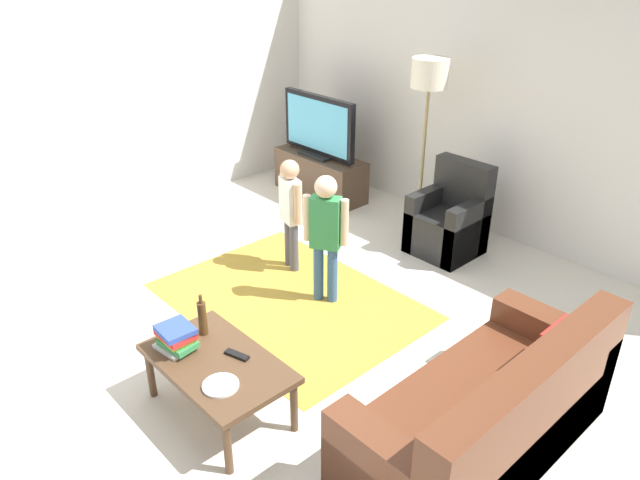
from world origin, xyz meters
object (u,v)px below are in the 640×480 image
object	(u,v)px
armchair	(450,223)
floor_lamp	(429,83)
tv	(319,127)
child_center	(326,228)
tv_stand	(320,176)
plate	(221,385)
coffee_table	(217,367)
bottle	(202,318)
tv_remote	(237,355)
child_near_tv	(291,205)
couch	(491,420)
book_stack	(176,337)

from	to	relation	value
armchair	floor_lamp	xyz separation A→B (m)	(-0.54, 0.19, 1.25)
tv	child_center	size ratio (longest dim) A/B	0.97
tv	child_center	bearing A→B (deg)	-41.17
tv_stand	floor_lamp	xyz separation A→B (m)	(1.39, 0.15, 1.30)
plate	coffee_table	bearing A→B (deg)	151.42
tv	child_center	xyz separation A→B (m)	(1.77, -1.54, -0.16)
bottle	tv_remote	distance (m)	0.37
tv_stand	plate	bearing A→B (deg)	-51.11
child_near_tv	bottle	world-z (taller)	child_near_tv
couch	book_stack	distance (m)	2.00
floor_lamp	coffee_table	xyz separation A→B (m)	(0.91, -3.16, -1.17)
armchair	plate	size ratio (longest dim) A/B	4.09
tv_remote	child_center	bearing A→B (deg)	96.97
bottle	coffee_table	bearing A→B (deg)	-18.43
plate	couch	bearing A→B (deg)	42.32
book_stack	plate	size ratio (longest dim) A/B	1.29
armchair	bottle	world-z (taller)	armchair
plate	child_center	bearing A→B (deg)	115.84
floor_lamp	child_center	distance (m)	1.96
child_near_tv	plate	size ratio (longest dim) A/B	4.86
tv_stand	book_stack	xyz separation A→B (m)	(2.02, -3.12, 0.26)
tv	child_near_tv	world-z (taller)	tv
coffee_table	book_stack	distance (m)	0.33
tv	tv_remote	xyz separation A→B (m)	(2.35, -2.87, -0.42)
armchair	bottle	bearing A→B (deg)	-88.50
tv	floor_lamp	distance (m)	1.56
coffee_table	armchair	bearing A→B (deg)	97.21
floor_lamp	bottle	size ratio (longest dim) A/B	5.87
tv_stand	child_near_tv	bearing A→B (deg)	-51.09
armchair	plate	bearing A→B (deg)	-79.08
child_near_tv	tv_remote	size ratio (longest dim) A/B	6.29
floor_lamp	child_near_tv	world-z (taller)	floor_lamp
child_near_tv	couch	bearing A→B (deg)	-14.03
tv	floor_lamp	world-z (taller)	floor_lamp
coffee_table	book_stack	bearing A→B (deg)	-157.42
book_stack	child_center	bearing A→B (deg)	99.39
couch	plate	xyz separation A→B (m)	(-1.18, -1.07, 0.14)
tv	bottle	bearing A→B (deg)	-55.25
child_near_tv	tv_remote	distance (m)	1.92
bottle	child_center	bearing A→B (deg)	99.99
child_center	armchair	bearing A→B (deg)	83.97
floor_lamp	book_stack	size ratio (longest dim) A/B	6.26
bottle	plate	world-z (taller)	bottle
plate	floor_lamp	bearing A→B (deg)	109.06
floor_lamp	plate	bearing A→B (deg)	-70.94
tv_stand	tv_remote	distance (m)	3.73
couch	floor_lamp	world-z (taller)	floor_lamp
floor_lamp	child_near_tv	bearing A→B (deg)	-99.01
coffee_table	bottle	distance (m)	0.36
couch	armchair	distance (m)	2.68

